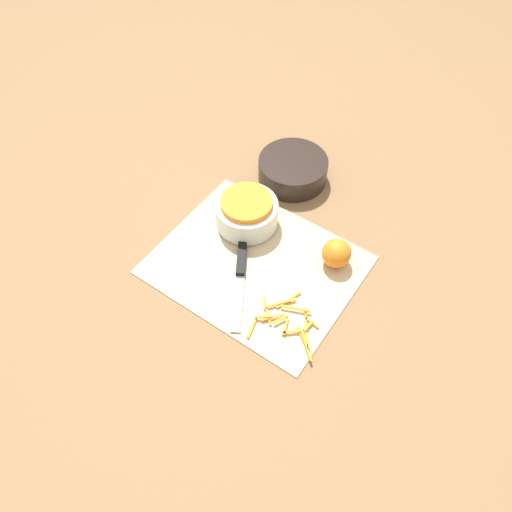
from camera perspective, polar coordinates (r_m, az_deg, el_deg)
ground_plane at (r=1.16m, az=0.00°, el=-1.06°), size 4.00×4.00×0.00m
cutting_board at (r=1.16m, az=0.00°, el=-0.97°), size 0.45×0.37×0.01m
bowl_speckled at (r=1.21m, az=-1.08°, el=5.08°), size 0.15×0.15×0.08m
bowl_dark at (r=1.33m, az=4.22°, el=9.82°), size 0.18×0.18×0.06m
knife at (r=1.14m, az=-1.77°, el=-1.42°), size 0.14×0.21×0.02m
orange_left at (r=1.15m, az=9.19°, el=0.30°), size 0.07×0.07×0.07m
peel_pile at (r=1.07m, az=3.70°, el=-7.45°), size 0.17×0.16×0.01m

